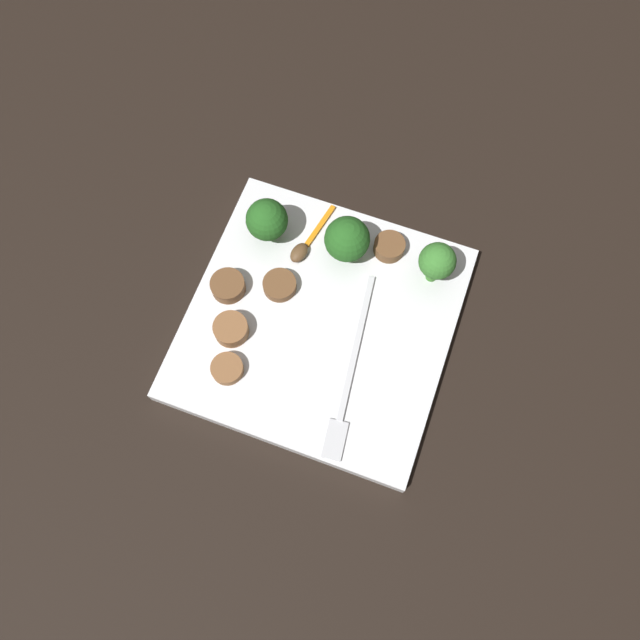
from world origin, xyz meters
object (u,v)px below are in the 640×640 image
object	(u,v)px
fork	(349,378)
broccoli_floret_2	(349,240)
plate	(320,323)
sausage_slice_3	(226,289)
broccoli_floret_0	(267,220)
broccoli_floret_1	(437,262)
sausage_slice_2	(389,247)
sausage_slice_0	(231,329)
sausage_slice_1	(280,285)
sausage_slice_4	(227,369)
mushroom_2	(299,253)
pepper_strip_2	(320,226)

from	to	relation	value
fork	broccoli_floret_2	size ratio (longest dim) A/B	3.45
plate	sausage_slice_3	size ratio (longest dim) A/B	7.44
broccoli_floret_0	sausage_slice_3	xyz separation A→B (m)	(0.07, -0.02, -0.02)
broccoli_floret_1	sausage_slice_3	distance (m)	0.20
fork	sausage_slice_2	size ratio (longest dim) A/B	5.88
sausage_slice_0	sausage_slice_1	size ratio (longest dim) A/B	1.01
fork	broccoli_floret_0	distance (m)	0.17
broccoli_floret_0	sausage_slice_1	xyz separation A→B (m)	(0.05, 0.03, -0.03)
sausage_slice_4	fork	bearing A→B (deg)	105.98
broccoli_floret_1	sausage_slice_4	distance (m)	0.22
fork	sausage_slice_4	bearing A→B (deg)	-80.78
sausage_slice_4	mushroom_2	xyz separation A→B (m)	(-0.13, 0.02, 0.00)
mushroom_2	sausage_slice_0	bearing A→B (deg)	-17.91
sausage_slice_1	broccoli_floret_2	bearing A→B (deg)	138.47
fork	broccoli_floret_2	bearing A→B (deg)	-167.16
fork	sausage_slice_0	bearing A→B (deg)	-99.19
sausage_slice_3	sausage_slice_4	bearing A→B (deg)	23.24
plate	sausage_slice_0	distance (m)	0.09
mushroom_2	pepper_strip_2	size ratio (longest dim) A/B	0.44
broccoli_floret_1	broccoli_floret_2	world-z (taller)	same
broccoli_floret_2	sausage_slice_2	bearing A→B (deg)	116.33
sausage_slice_1	sausage_slice_2	xyz separation A→B (m)	(-0.07, 0.09, 0.00)
plate	sausage_slice_2	world-z (taller)	sausage_slice_2
fork	broccoli_floret_1	world-z (taller)	broccoli_floret_1
fork	sausage_slice_0	distance (m)	0.12
fork	broccoli_floret_0	xyz separation A→B (m)	(-0.11, -0.12, 0.03)
sausage_slice_2	fork	bearing A→B (deg)	2.49
broccoli_floret_0	mushroom_2	size ratio (longest dim) A/B	2.29
broccoli_floret_0	sausage_slice_1	world-z (taller)	broccoli_floret_0
plate	broccoli_floret_0	bearing A→B (deg)	-130.65
plate	sausage_slice_1	bearing A→B (deg)	-110.93
broccoli_floret_1	sausage_slice_4	size ratio (longest dim) A/B	1.78
broccoli_floret_1	broccoli_floret_2	distance (m)	0.08
fork	mushroom_2	xyz separation A→B (m)	(-0.10, -0.09, 0.00)
sausage_slice_1	sausage_slice_3	xyz separation A→B (m)	(0.02, -0.05, 0.00)
sausage_slice_1	broccoli_floret_1	bearing A→B (deg)	114.40
mushroom_2	sausage_slice_1	bearing A→B (deg)	-7.88
broccoli_floret_1	fork	bearing A→B (deg)	-18.65
broccoli_floret_1	pepper_strip_2	size ratio (longest dim) A/B	1.03
broccoli_floret_2	sausage_slice_1	size ratio (longest dim) A/B	1.61
broccoli_floret_0	broccoli_floret_2	xyz separation A→B (m)	(-0.01, 0.08, -0.00)
broccoli_floret_0	sausage_slice_1	distance (m)	0.06
sausage_slice_0	broccoli_floret_1	bearing A→B (deg)	126.58
plate	broccoli_floret_2	bearing A→B (deg)	178.49
sausage_slice_2	sausage_slice_3	size ratio (longest dim) A/B	0.93
pepper_strip_2	sausage_slice_1	bearing A→B (deg)	-10.42
sausage_slice_0	sausage_slice_4	bearing A→B (deg)	16.93
broccoli_floret_1	mushroom_2	bearing A→B (deg)	-80.26
sausage_slice_3	pepper_strip_2	distance (m)	0.11
broccoli_floret_2	sausage_slice_3	bearing A→B (deg)	-50.72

